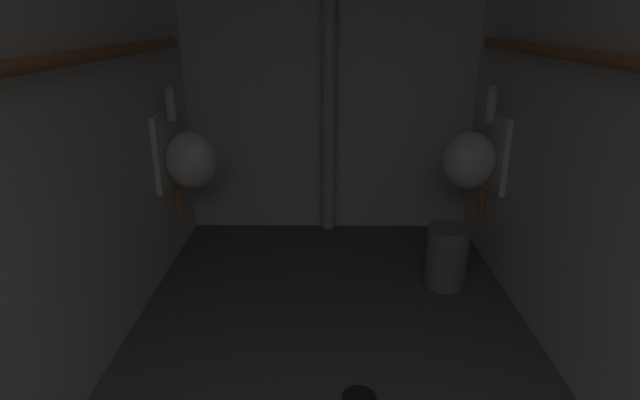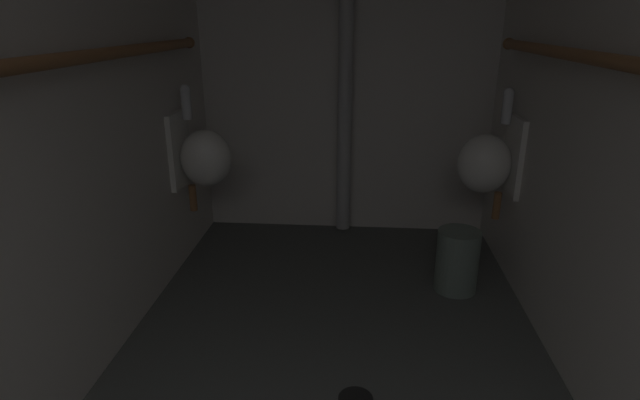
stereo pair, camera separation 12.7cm
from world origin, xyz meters
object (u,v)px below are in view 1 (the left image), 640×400
at_px(standpipe_back_wall, 329,54).
at_px(urinal_left_mid, 188,158).
at_px(floor_drain, 359,397).
at_px(waste_bin, 446,256).
at_px(urinal_right_mid, 473,159).

bearing_deg(standpipe_back_wall, urinal_left_mid, -148.08).
xyz_separation_m(floor_drain, waste_bin, (0.54, 0.92, 0.17)).
height_order(urinal_right_mid, standpipe_back_wall, standpipe_back_wall).
relative_size(urinal_left_mid, urinal_right_mid, 1.00).
bearing_deg(waste_bin, urinal_left_mid, 169.64).
bearing_deg(urinal_left_mid, waste_bin, -10.36).
distance_m(standpipe_back_wall, floor_drain, 2.08).
relative_size(urinal_left_mid, floor_drain, 5.39).
xyz_separation_m(urinal_right_mid, floor_drain, (-0.72, -1.19, -0.66)).
bearing_deg(standpipe_back_wall, floor_drain, -86.15).
relative_size(urinal_right_mid, waste_bin, 2.16).
bearing_deg(floor_drain, waste_bin, 59.53).
height_order(standpipe_back_wall, floor_drain, standpipe_back_wall).
distance_m(urinal_right_mid, floor_drain, 1.54).
bearing_deg(waste_bin, urinal_right_mid, 57.48).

